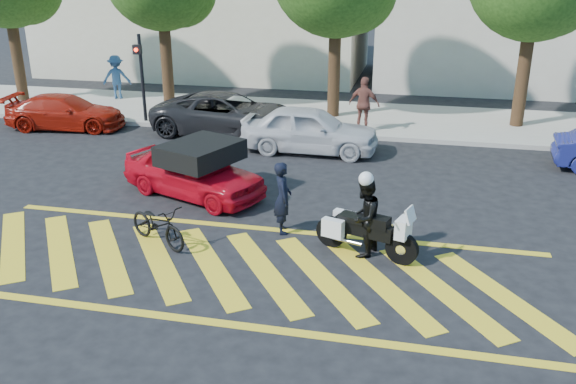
% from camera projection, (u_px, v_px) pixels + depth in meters
% --- Properties ---
extents(ground, '(90.00, 90.00, 0.00)m').
position_uv_depth(ground, '(240.00, 268.00, 11.83)').
color(ground, black).
rests_on(ground, ground).
extents(sidewalk, '(60.00, 5.00, 0.15)m').
position_uv_depth(sidewalk, '(333.00, 117.00, 22.74)').
color(sidewalk, '#9E998E').
rests_on(sidewalk, ground).
extents(crosswalk, '(12.33, 4.00, 0.01)m').
position_uv_depth(crosswalk, '(238.00, 268.00, 11.84)').
color(crosswalk, gold).
rests_on(crosswalk, ground).
extents(signal_pole, '(0.28, 0.43, 3.20)m').
position_uv_depth(signal_pole, '(141.00, 72.00, 21.33)').
color(signal_pole, black).
rests_on(signal_pole, ground).
extents(officer_bike, '(0.55, 0.68, 1.60)m').
position_uv_depth(officer_bike, '(283.00, 198.00, 13.15)').
color(officer_bike, black).
rests_on(officer_bike, ground).
extents(bicycle, '(1.77, 1.34, 0.89)m').
position_uv_depth(bicycle, '(158.00, 224.00, 12.71)').
color(bicycle, black).
rests_on(bicycle, ground).
extents(police_motorcycle, '(2.13, 1.07, 0.97)m').
position_uv_depth(police_motorcycle, '(364.00, 231.00, 12.22)').
color(police_motorcycle, black).
rests_on(police_motorcycle, ground).
extents(officer_moto, '(0.84, 0.95, 1.64)m').
position_uv_depth(officer_moto, '(364.00, 217.00, 12.11)').
color(officer_moto, black).
rests_on(officer_moto, ground).
extents(red_convertible, '(4.14, 2.85, 1.31)m').
position_uv_depth(red_convertible, '(194.00, 171.00, 15.24)').
color(red_convertible, '#BB0818').
rests_on(red_convertible, ground).
extents(parked_left, '(4.27, 2.18, 1.19)m').
position_uv_depth(parked_left, '(66.00, 112.00, 21.34)').
color(parked_left, '#9A1509').
rests_on(parked_left, ground).
extents(parked_mid_left, '(5.11, 2.48, 1.40)m').
position_uv_depth(parked_mid_left, '(227.00, 114.00, 20.61)').
color(parked_mid_left, black).
rests_on(parked_mid_left, ground).
extents(parked_mid_right, '(4.23, 1.74, 1.43)m').
position_uv_depth(parked_mid_right, '(310.00, 129.00, 18.70)').
color(parked_mid_right, silver).
rests_on(parked_mid_right, ground).
extents(pedestrian_left, '(1.29, 0.96, 1.78)m').
position_uv_depth(pedestrian_left, '(117.00, 77.00, 25.18)').
color(pedestrian_left, '#2D527D').
rests_on(pedestrian_left, sidewalk).
extents(pedestrian_right, '(1.15, 0.69, 1.83)m').
position_uv_depth(pedestrian_right, '(364.00, 104.00, 20.39)').
color(pedestrian_right, brown).
rests_on(pedestrian_right, sidewalk).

